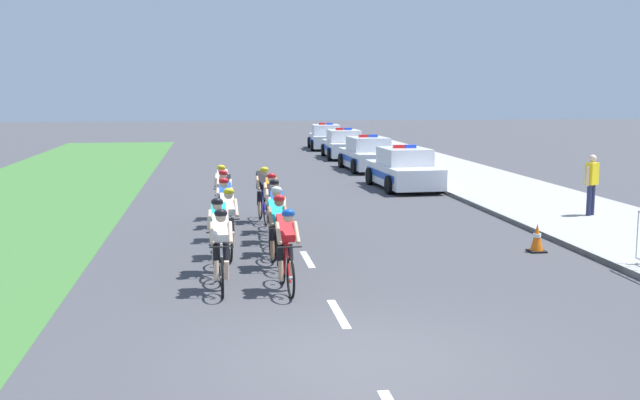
# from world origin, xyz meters

# --- Properties ---
(ground_plane) EXTENTS (160.00, 160.00, 0.00)m
(ground_plane) POSITION_xyz_m (0.00, 0.00, 0.00)
(ground_plane) COLOR #424247
(sidewalk_slab) EXTENTS (4.52, 60.00, 0.12)m
(sidewalk_slab) POSITION_xyz_m (8.21, 14.00, 0.06)
(sidewalk_slab) COLOR #A3A099
(sidewalk_slab) RESTS_ON ground
(kerb_edge) EXTENTS (0.16, 60.00, 0.13)m
(kerb_edge) POSITION_xyz_m (6.03, 14.00, 0.07)
(kerb_edge) COLOR #9E9E99
(kerb_edge) RESTS_ON ground
(grass_verge) EXTENTS (7.00, 60.00, 0.01)m
(grass_verge) POSITION_xyz_m (-8.00, 14.00, 0.00)
(grass_verge) COLOR #3D7033
(grass_verge) RESTS_ON ground
(lane_markings_centre) EXTENTS (0.14, 25.60, 0.01)m
(lane_markings_centre) POSITION_xyz_m (0.00, 10.12, 0.00)
(lane_markings_centre) COLOR white
(lane_markings_centre) RESTS_ON ground
(cyclist_lead) EXTENTS (0.42, 1.72, 1.56)m
(cyclist_lead) POSITION_xyz_m (-1.82, 3.76, 0.79)
(cyclist_lead) COLOR black
(cyclist_lead) RESTS_ON ground
(cyclist_second) EXTENTS (0.43, 1.72, 1.56)m
(cyclist_second) POSITION_xyz_m (-0.69, 3.58, 0.79)
(cyclist_second) COLOR black
(cyclist_second) RESTS_ON ground
(cyclist_third) EXTENTS (0.43, 1.72, 1.56)m
(cyclist_third) POSITION_xyz_m (-1.86, 5.12, 0.79)
(cyclist_third) COLOR black
(cyclist_third) RESTS_ON ground
(cyclist_fourth) EXTENTS (0.45, 1.72, 1.56)m
(cyclist_fourth) POSITION_xyz_m (-0.70, 5.41, 0.79)
(cyclist_fourth) COLOR black
(cyclist_fourth) RESTS_ON ground
(cyclist_fifth) EXTENTS (0.43, 1.72, 1.56)m
(cyclist_fifth) POSITION_xyz_m (-1.64, 6.57, 0.79)
(cyclist_fifth) COLOR black
(cyclist_fifth) RESTS_ON ground
(cyclist_sixth) EXTENTS (0.45, 1.72, 1.56)m
(cyclist_sixth) POSITION_xyz_m (-0.59, 6.70, 0.79)
(cyclist_sixth) COLOR black
(cyclist_sixth) RESTS_ON ground
(cyclist_seventh) EXTENTS (0.44, 1.72, 1.56)m
(cyclist_seventh) POSITION_xyz_m (-1.67, 8.48, 0.79)
(cyclist_seventh) COLOR black
(cyclist_seventh) RESTS_ON ground
(cyclist_eighth) EXTENTS (0.42, 1.72, 1.56)m
(cyclist_eighth) POSITION_xyz_m (-0.55, 8.04, 0.79)
(cyclist_eighth) COLOR black
(cyclist_eighth) RESTS_ON ground
(cyclist_ninth) EXTENTS (0.45, 1.72, 1.56)m
(cyclist_ninth) POSITION_xyz_m (-1.65, 10.25, 0.79)
(cyclist_ninth) COLOR black
(cyclist_ninth) RESTS_ON ground
(cyclist_tenth) EXTENTS (0.43, 1.72, 1.56)m
(cyclist_tenth) POSITION_xyz_m (-0.50, 9.35, 0.79)
(cyclist_tenth) COLOR black
(cyclist_tenth) RESTS_ON ground
(cyclist_eleventh) EXTENTS (0.44, 1.72, 1.56)m
(cyclist_eleventh) POSITION_xyz_m (-1.69, 11.58, 0.79)
(cyclist_eleventh) COLOR black
(cyclist_eleventh) RESTS_ON ground
(cyclist_twelfth) EXTENTS (0.44, 1.72, 1.56)m
(cyclist_twelfth) POSITION_xyz_m (-0.61, 10.87, 0.79)
(cyclist_twelfth) COLOR black
(cyclist_twelfth) RESTS_ON ground
(police_car_nearest) EXTENTS (2.14, 4.47, 1.59)m
(police_car_nearest) POSITION_xyz_m (4.90, 17.28, 0.68)
(police_car_nearest) COLOR white
(police_car_nearest) RESTS_ON ground
(police_car_second) EXTENTS (2.13, 4.46, 1.59)m
(police_car_second) POSITION_xyz_m (4.90, 23.75, 0.68)
(police_car_second) COLOR silver
(police_car_second) RESTS_ON ground
(police_car_third) EXTENTS (2.10, 4.45, 1.59)m
(police_car_third) POSITION_xyz_m (4.90, 30.02, 0.68)
(police_car_third) COLOR white
(police_car_third) RESTS_ON ground
(police_car_furthest) EXTENTS (2.20, 4.50, 1.59)m
(police_car_furthest) POSITION_xyz_m (4.90, 36.32, 0.68)
(police_car_furthest) COLOR silver
(police_car_furthest) RESTS_ON ground
(traffic_cone_mid) EXTENTS (0.36, 0.36, 0.64)m
(traffic_cone_mid) POSITION_xyz_m (5.10, 6.15, 0.31)
(traffic_cone_mid) COLOR black
(traffic_cone_mid) RESTS_ON ground
(spectator_closest) EXTENTS (0.48, 0.38, 1.68)m
(spectator_closest) POSITION_xyz_m (8.34, 10.02, 1.08)
(spectator_closest) COLOR #23284C
(spectator_closest) RESTS_ON sidewalk_slab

